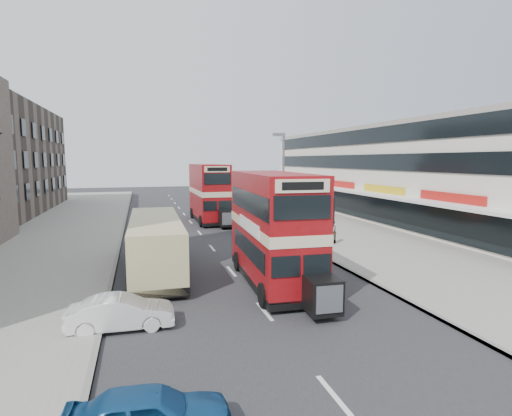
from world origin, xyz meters
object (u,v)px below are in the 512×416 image
object	(u,v)px
bus_main	(273,228)
bus_second	(209,193)
coach	(155,243)
car_right_c	(231,206)
street_lamp	(283,175)
car_right_b	(251,219)
pedestrian_near	(332,232)
cyclist	(251,221)
car_left_near	(149,415)
car_left_front	(121,313)
car_right_a	(270,226)
pedestrian_far	(262,205)

from	to	relation	value
bus_main	bus_second	distance (m)	20.57
coach	car_right_c	xyz separation A→B (m)	(9.42, 23.73, -0.96)
street_lamp	bus_main	size ratio (longest dim) A/B	0.85
car_right_b	pedestrian_near	xyz separation A→B (m)	(3.21, -9.45, 0.36)
pedestrian_near	street_lamp	bearing A→B (deg)	-115.56
bus_main	cyclist	world-z (taller)	bus_main
car_left_near	coach	bearing A→B (deg)	1.93
car_left_front	car_right_c	bearing A→B (deg)	-17.12
car_right_b	pedestrian_near	size ratio (longest dim) A/B	2.74
bus_second	car_left_near	size ratio (longest dim) A/B	2.76
bus_second	car_left_near	bearing A→B (deg)	77.37
car_right_c	pedestrian_near	distance (m)	20.65
bus_main	pedestrian_near	distance (m)	9.83
bus_second	car_right_a	xyz separation A→B (m)	(3.61, -7.94, -2.21)
bus_second	car_left_front	distance (m)	25.26
car_right_b	pedestrian_far	size ratio (longest dim) A/B	3.08
car_right_c	pedestrian_far	bearing A→B (deg)	47.33
street_lamp	pedestrian_near	size ratio (longest dim) A/B	4.72
cyclist	bus_main	bearing A→B (deg)	-101.27
car_right_a	car_right_c	size ratio (longest dim) A/B	1.15
bus_main	car_left_front	size ratio (longest dim) A/B	2.60
car_left_front	car_right_b	bearing A→B (deg)	-25.11
pedestrian_near	cyclist	size ratio (longest dim) A/B	0.75
car_right_c	car_left_front	bearing A→B (deg)	-26.56
coach	car_right_a	size ratio (longest dim) A/B	2.37
coach	bus_main	bearing A→B (deg)	-33.97
pedestrian_far	cyclist	size ratio (longest dim) A/B	0.66
bus_main	car_right_c	xyz separation A→B (m)	(4.02, 27.49, -2.11)
bus_second	car_left_near	xyz separation A→B (m)	(-6.42, -30.32, -2.23)
coach	car_right_b	size ratio (longest dim) A/B	2.17
street_lamp	pedestrian_near	xyz separation A→B (m)	(1.65, -5.61, -3.77)
bus_main	cyclist	distance (m)	14.79
bus_second	coach	size ratio (longest dim) A/B	0.96
street_lamp	cyclist	bearing A→B (deg)	140.48
coach	car_right_c	distance (m)	25.55
car_right_a	cyclist	world-z (taller)	cyclist
street_lamp	pedestrian_far	bearing A→B (deg)	80.20
car_right_c	pedestrian_near	xyz separation A→B (m)	(2.65, -20.48, 0.37)
bus_main	car_right_c	size ratio (longest dim) A/B	2.56
car_left_front	pedestrian_near	bearing A→B (deg)	-49.87
street_lamp	car_left_front	xyz separation A→B (m)	(-11.91, -16.16, -4.18)
car_right_a	car_right_c	bearing A→B (deg)	177.25
car_right_c	pedestrian_far	size ratio (longest dim) A/B	2.44
car_right_a	pedestrian_near	bearing A→B (deg)	23.50
car_left_near	cyclist	bearing A→B (deg)	-15.60
car_left_front	pedestrian_near	world-z (taller)	pedestrian_near
car_left_near	car_right_b	bearing A→B (deg)	-15.20
coach	pedestrian_near	xyz separation A→B (m)	(12.08, 3.25, -0.58)
car_left_front	cyclist	world-z (taller)	cyclist
coach	pedestrian_far	bearing A→B (deg)	60.46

